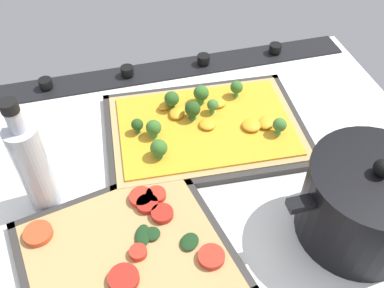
# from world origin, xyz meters

# --- Properties ---
(ground_plane) EXTENTS (0.86, 0.67, 0.03)m
(ground_plane) POSITION_xyz_m (0.00, 0.00, -0.01)
(ground_plane) COLOR white
(stove_control_panel) EXTENTS (0.83, 0.07, 0.03)m
(stove_control_panel) POSITION_xyz_m (-0.00, -0.30, 0.01)
(stove_control_panel) COLOR black
(stove_control_panel) RESTS_ON ground_plane
(baking_tray_front) EXTENTS (0.39, 0.29, 0.01)m
(baking_tray_front) POSITION_xyz_m (-0.03, -0.09, 0.00)
(baking_tray_front) COLOR #33302D
(baking_tray_front) RESTS_ON ground_plane
(broccoli_pizza) EXTENTS (0.36, 0.26, 0.05)m
(broccoli_pizza) POSITION_xyz_m (-0.03, -0.09, 0.02)
(broccoli_pizza) COLOR tan
(broccoli_pizza) RESTS_ON baking_tray_front
(baking_tray_back) EXTENTS (0.34, 0.32, 0.01)m
(baking_tray_back) POSITION_xyz_m (0.15, 0.14, 0.00)
(baking_tray_back) COLOR #33302D
(baking_tray_back) RESTS_ON ground_plane
(veggie_pizza_back) EXTENTS (0.32, 0.29, 0.02)m
(veggie_pizza_back) POSITION_xyz_m (0.15, 0.14, 0.01)
(veggie_pizza_back) COLOR tan
(veggie_pizza_back) RESTS_ON baking_tray_back
(cooking_pot) EXTENTS (0.25, 0.18, 0.16)m
(cooking_pot) POSITION_xyz_m (-0.20, 0.18, 0.07)
(cooking_pot) COLOR black
(cooking_pot) RESTS_ON ground_plane
(oil_bottle) EXTENTS (0.05, 0.05, 0.21)m
(oil_bottle) POSITION_xyz_m (0.27, 0.00, 0.09)
(oil_bottle) COLOR #B7BCC6
(oil_bottle) RESTS_ON ground_plane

